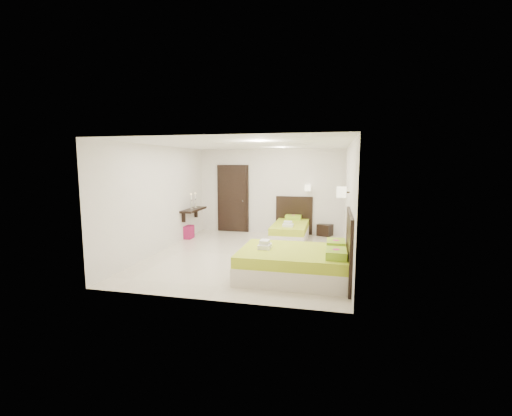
% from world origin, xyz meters
% --- Properties ---
extents(floor, '(5.50, 5.50, 0.00)m').
position_xyz_m(floor, '(0.00, 0.00, 0.00)').
color(floor, beige).
rests_on(floor, ground).
extents(bed_single, '(1.12, 1.87, 1.54)m').
position_xyz_m(bed_single, '(0.75, 1.89, 0.28)').
color(bed_single, beige).
rests_on(bed_single, ground).
extents(bed_double, '(2.07, 1.76, 1.71)m').
position_xyz_m(bed_double, '(1.30, -1.34, 0.31)').
color(bed_double, beige).
rests_on(bed_double, ground).
extents(nightstand, '(0.50, 0.48, 0.35)m').
position_xyz_m(nightstand, '(1.70, 2.67, 0.17)').
color(nightstand, black).
rests_on(nightstand, ground).
extents(ottoman, '(0.38, 0.38, 0.37)m').
position_xyz_m(ottoman, '(-2.24, 1.41, 0.19)').
color(ottoman, maroon).
rests_on(ottoman, ground).
extents(door, '(1.02, 0.15, 2.14)m').
position_xyz_m(door, '(-1.20, 2.70, 1.05)').
color(door, black).
rests_on(door, ground).
extents(console_shelf, '(0.35, 1.20, 0.78)m').
position_xyz_m(console_shelf, '(-2.08, 1.60, 0.82)').
color(console_shelf, black).
rests_on(console_shelf, ground).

